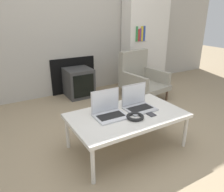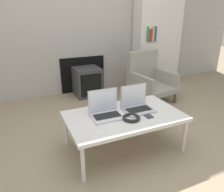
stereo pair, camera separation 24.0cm
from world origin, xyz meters
name	(u,v)px [view 2 (the right image)]	position (x,y,z in m)	size (l,w,h in m)	color
ground_plane	(129,153)	(0.00, 0.00, 0.00)	(14.00, 14.00, 0.00)	#998466
wall_back	(70,15)	(0.00, 2.04, 1.29)	(7.00, 0.08, 2.60)	#ADA89E
table	(124,117)	(0.00, 0.11, 0.36)	(1.15, 0.69, 0.39)	silver
laptop_left	(105,110)	(-0.18, 0.18, 0.44)	(0.31, 0.25, 0.25)	silver
laptop_right	(137,104)	(0.18, 0.18, 0.44)	(0.31, 0.24, 0.25)	#B2B2B7
headphones	(132,118)	(0.02, 0.00, 0.40)	(0.17, 0.17, 0.03)	black
phone	(147,115)	(0.20, 0.00, 0.39)	(0.07, 0.13, 0.01)	#333338
tv	(87,82)	(0.15, 1.77, 0.24)	(0.43, 0.44, 0.47)	#383838
armchair	(149,77)	(1.04, 1.26, 0.34)	(0.66, 0.74, 0.75)	gray
bookshelf	(157,44)	(1.57, 1.84, 0.77)	(0.88, 0.32, 1.55)	silver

